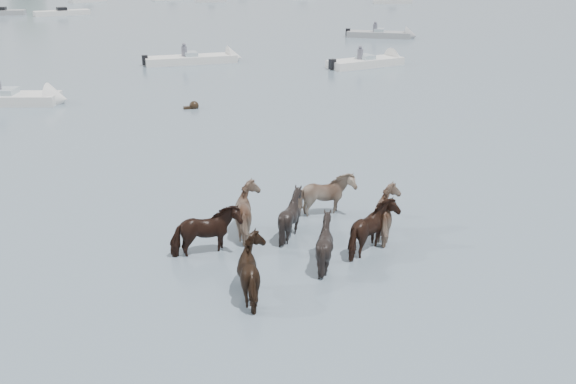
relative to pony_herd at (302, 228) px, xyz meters
name	(u,v)px	position (x,y,z in m)	size (l,w,h in m)	color
ground	(268,268)	(-1.20, -0.73, -0.52)	(400.00, 400.00, 0.00)	slate
pony_herd	(302,228)	(0.00, 0.00, 0.00)	(6.20, 4.68, 1.45)	black
swimming_pony	(193,106)	(1.25, 15.37, -0.41)	(0.72, 0.44, 0.44)	black
motorboat_b	(24,99)	(-5.97, 19.42, -0.29)	(5.37, 3.41, 1.92)	silver
motorboat_c	(203,59)	(5.09, 27.39, -0.29)	(6.50, 2.08, 1.92)	silver
motorboat_d	(375,62)	(14.87, 22.19, -0.29)	(5.68, 2.26, 1.92)	silver
motorboat_e	(388,35)	(22.52, 33.28, -0.29)	(5.51, 4.63, 1.92)	gray
distant_flotilla	(58,5)	(-0.53, 74.22, -0.26)	(104.49, 25.72, 0.93)	silver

